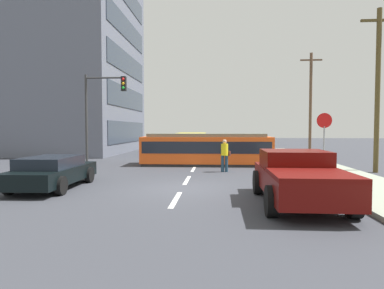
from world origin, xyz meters
TOP-DOWN VIEW (x-y plane):
  - ground_plane at (0.00, 10.00)m, footprint 120.00×120.00m
  - sidewalk_curb_right at (6.80, 6.00)m, footprint 3.20×36.00m
  - lane_stripe_0 at (0.00, -2.00)m, footprint 0.16×2.40m
  - lane_stripe_1 at (0.00, 2.00)m, footprint 0.16×2.40m
  - lane_stripe_2 at (0.00, 6.00)m, footprint 0.16×2.40m
  - lane_stripe_3 at (0.00, 14.28)m, footprint 0.16×2.40m
  - lane_stripe_4 at (0.00, 20.28)m, footprint 0.16×2.40m
  - corner_building at (-14.31, 19.13)m, footprint 14.39×14.31m
  - streetcar_tram at (0.64, 8.28)m, footprint 7.87×2.66m
  - city_bus at (-0.98, 17.11)m, footprint 2.63×5.91m
  - pedestrian_crossing at (1.68, 4.98)m, footprint 0.50×0.36m
  - pickup_truck_parked at (3.67, -2.31)m, footprint 2.30×5.01m
  - parked_sedan_near at (-4.84, -0.27)m, footprint 2.09×4.50m
  - stop_sign at (6.72, 5.23)m, footprint 0.76×0.07m
  - traffic_light_mast at (-5.45, 6.92)m, footprint 2.46×0.33m
  - utility_pole_near at (9.31, 5.28)m, footprint 1.80×0.24m
  - utility_pole_mid at (9.19, 17.05)m, footprint 1.80×0.24m

SIDE VIEW (x-z plane):
  - ground_plane at x=0.00m, z-range 0.00..0.00m
  - lane_stripe_0 at x=0.00m, z-range 0.00..0.01m
  - lane_stripe_1 at x=0.00m, z-range 0.00..0.01m
  - lane_stripe_2 at x=0.00m, z-range 0.00..0.01m
  - lane_stripe_3 at x=0.00m, z-range 0.00..0.01m
  - lane_stripe_4 at x=0.00m, z-range 0.00..0.01m
  - sidewalk_curb_right at x=6.80m, z-range 0.00..0.14m
  - parked_sedan_near at x=-4.84m, z-range 0.03..1.22m
  - pickup_truck_parked at x=3.67m, z-range 0.02..1.57m
  - pedestrian_crossing at x=1.68m, z-range 0.11..1.78m
  - streetcar_tram at x=0.64m, z-range 0.03..1.96m
  - city_bus at x=-0.98m, z-range 0.14..1.99m
  - stop_sign at x=6.72m, z-range 0.75..3.63m
  - traffic_light_mast at x=-5.45m, z-range 1.03..6.41m
  - utility_pole_near at x=9.31m, z-range 0.18..8.39m
  - utility_pole_mid at x=9.19m, z-range 0.18..8.81m
  - corner_building at x=-14.31m, z-range 0.00..19.20m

